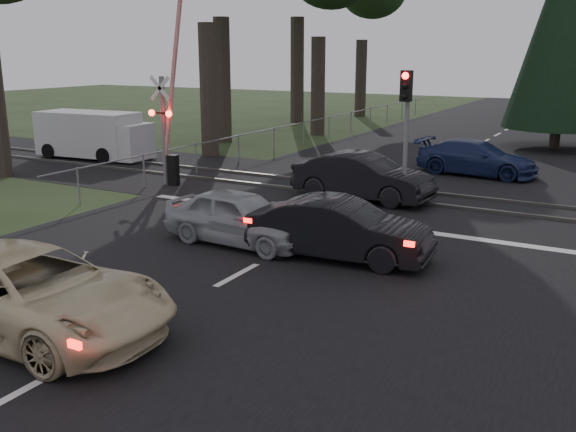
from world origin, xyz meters
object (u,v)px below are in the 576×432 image
Objects in this scene: silver_car at (240,217)px; crossing_signal at (168,127)px; traffic_signal_center at (406,115)px; dark_hatchback at (340,230)px; white_van at (96,135)px; cream_coupe at (30,292)px; dark_car_far at (363,177)px; blue_sedan at (477,158)px.

crossing_signal is at bearing 55.04° from silver_car.
dark_hatchback is (0.43, -5.57, -2.11)m from traffic_signal_center.
crossing_signal is 7.35m from white_van.
silver_car is at bearing -36.55° from white_van.
dark_car_far is (1.04, 12.03, 0.02)m from cream_coupe.
traffic_signal_center is at bearing -17.73° from silver_car.
silver_car is 0.87× the size of blue_sedan.
white_van is (-14.89, 2.16, -1.77)m from traffic_signal_center.
white_van reaches higher than cream_coupe.
silver_car is (6.07, -4.81, -1.38)m from crossing_signal.
traffic_signal_center reaches higher than white_van.
dark_car_far reaches higher than blue_sedan.
dark_hatchback is 11.90m from blue_sedan.
blue_sedan is at bearing 83.01° from traffic_signal_center.
dark_hatchback is at bearing -176.92° from blue_sedan.
dark_car_far is at bearing -6.56° from cream_coupe.
cream_coupe reaches higher than dark_hatchback.
dark_hatchback is at bearing -83.72° from silver_car.
silver_car is at bearing 87.92° from dark_hatchback.
dark_hatchback is 2.64m from silver_car.
silver_car is 0.88× the size of dark_car_far.
dark_car_far reaches higher than silver_car.
cream_coupe is at bearing -101.86° from traffic_signal_center.
crossing_signal reaches higher than dark_car_far.
crossing_signal is 1.76× the size of silver_car.
dark_hatchback is 0.93× the size of dark_car_far.
dark_hatchback is (2.90, 6.18, -0.03)m from cream_coupe.
white_van is (-12.42, 13.91, 0.31)m from cream_coupe.
silver_car is (-2.21, -5.70, -2.13)m from traffic_signal_center.
cream_coupe is 18.65m from white_van.
traffic_signal_center is 15.15m from white_van.
dark_car_far is at bearing -12.69° from white_van.
cream_coupe reaches higher than blue_sedan.
traffic_signal_center is (8.27, 0.89, 0.75)m from crossing_signal.
traffic_signal_center is 1.04× the size of silver_car.
crossing_signal is 1.54× the size of dark_car_far.
dark_car_far is at bearing 9.73° from crossing_signal.
dark_car_far is (0.78, 5.98, 0.07)m from silver_car.
traffic_signal_center is 2.52m from dark_car_far.
dark_hatchback is (8.71, -4.68, -1.37)m from crossing_signal.
crossing_signal reaches higher than white_van.
silver_car is at bearing -4.10° from cream_coupe.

